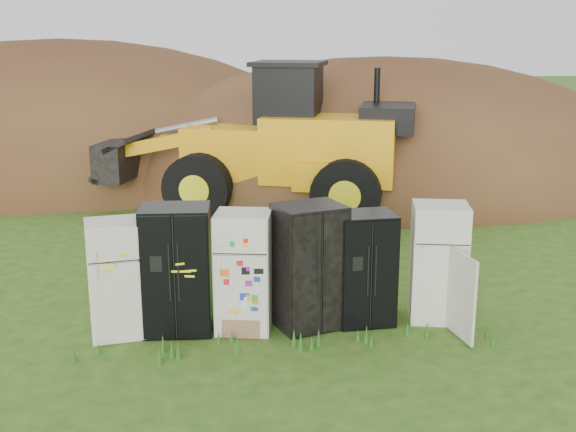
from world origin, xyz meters
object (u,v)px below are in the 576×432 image
at_px(fridge_black_side, 177,269).
at_px(fridge_leftmost, 115,279).
at_px(fridge_sticker, 244,272).
at_px(fridge_open_door, 438,262).
at_px(fridge_black_right, 364,268).
at_px(fridge_dark_mid, 309,266).
at_px(wheel_loader, 252,138).

bearing_deg(fridge_black_side, fridge_leftmost, -173.87).
relative_size(fridge_sticker, fridge_open_door, 0.99).
distance_m(fridge_leftmost, fridge_black_right, 3.73).
height_order(fridge_dark_mid, fridge_open_door, fridge_dark_mid).
xyz_separation_m(fridge_black_side, fridge_black_right, (2.84, -0.04, -0.09)).
bearing_deg(wheel_loader, fridge_black_side, -85.28).
height_order(fridge_sticker, fridge_dark_mid, fridge_dark_mid).
relative_size(fridge_leftmost, wheel_loader, 0.23).
distance_m(fridge_open_door, wheel_loader, 7.77).
bearing_deg(fridge_black_right, fridge_black_side, 176.48).
distance_m(fridge_dark_mid, fridge_open_door, 2.03).
relative_size(fridge_black_right, wheel_loader, 0.23).
relative_size(fridge_black_side, fridge_black_right, 1.10).
bearing_deg(fridge_black_side, fridge_black_right, 3.08).
height_order(fridge_black_side, wheel_loader, wheel_loader).
relative_size(fridge_dark_mid, fridge_black_right, 1.10).
bearing_deg(fridge_black_right, wheel_loader, 95.80).
bearing_deg(fridge_leftmost, fridge_dark_mid, -10.21).
bearing_deg(fridge_black_side, fridge_open_door, 3.15).
distance_m(fridge_black_side, fridge_sticker, 0.99).
height_order(fridge_black_right, wheel_loader, wheel_loader).
height_order(fridge_black_side, fridge_sticker, fridge_black_side).
bearing_deg(fridge_sticker, fridge_black_side, -173.21).
distance_m(fridge_leftmost, fridge_open_door, 4.91).
distance_m(fridge_leftmost, fridge_black_side, 0.90).
height_order(fridge_black_side, fridge_open_door, fridge_black_side).
relative_size(fridge_black_side, wheel_loader, 0.25).
bearing_deg(fridge_open_door, wheel_loader, 120.20).
height_order(fridge_sticker, fridge_open_door, fridge_open_door).
height_order(fridge_black_right, fridge_open_door, fridge_open_door).
height_order(fridge_leftmost, fridge_open_door, fridge_open_door).
relative_size(fridge_black_side, fridge_sticker, 1.06).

